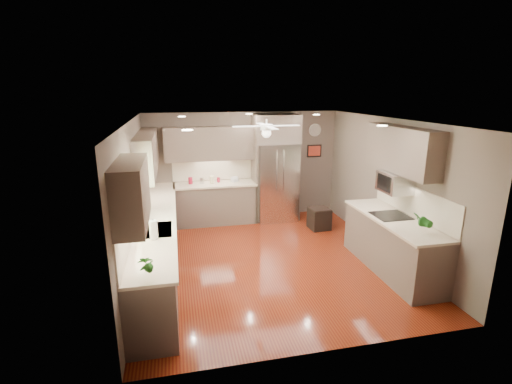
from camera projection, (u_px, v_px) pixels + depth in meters
name	position (u px, v px, depth m)	size (l,w,h in m)	color
floor	(270.00, 260.00, 6.72)	(5.00, 5.00, 0.00)	#53130B
ceiling	(271.00, 120.00, 6.06)	(5.00, 5.00, 0.00)	white
wall_back	(244.00, 166.00, 8.74)	(4.50, 4.50, 0.00)	#63554C
wall_front	(328.00, 254.00, 4.04)	(4.50, 4.50, 0.00)	#63554C
wall_left	(134.00, 202.00, 5.92)	(5.00, 5.00, 0.00)	#63554C
wall_right	(388.00, 187.00, 6.86)	(5.00, 5.00, 0.00)	#63554C
canister_a	(190.00, 181.00, 8.30)	(0.09, 0.09, 0.15)	maroon
canister_b	(202.00, 181.00, 8.33)	(0.09, 0.09, 0.14)	silver
canister_c	(212.00, 180.00, 8.34)	(0.10, 0.10, 0.17)	beige
canister_d	(218.00, 180.00, 8.45)	(0.07, 0.07, 0.11)	maroon
soap_bottle	(146.00, 215.00, 5.99)	(0.08, 0.09, 0.18)	white
potted_plant_left	(145.00, 264.00, 4.12)	(0.17, 0.12, 0.33)	#1C5B1A
potted_plant_right	(421.00, 221.00, 5.46)	(0.20, 0.16, 0.36)	#1C5B1A
bowl	(235.00, 181.00, 8.50)	(0.22, 0.22, 0.05)	beige
left_run	(157.00, 241.00, 6.33)	(0.65, 4.70, 1.45)	brown
back_run	(215.00, 202.00, 8.52)	(1.85, 0.65, 1.45)	brown
uppers	(221.00, 153.00, 6.74)	(4.50, 4.70, 0.95)	brown
window	(131.00, 192.00, 5.38)	(0.05, 1.12, 0.92)	#BFF2B2
sink	(155.00, 232.00, 5.61)	(0.50, 0.70, 0.32)	silver
refrigerator	(276.00, 170.00, 8.58)	(1.06, 0.75, 2.45)	silver
right_run	(392.00, 243.00, 6.24)	(0.70, 2.20, 1.45)	brown
microwave	(395.00, 182.00, 6.23)	(0.43, 0.55, 0.34)	silver
ceiling_fan	(266.00, 129.00, 6.38)	(1.18, 1.18, 0.32)	white
recessed_lights	(263.00, 119.00, 6.43)	(2.84, 3.14, 0.01)	white
wall_clock	(315.00, 130.00, 8.88)	(0.30, 0.03, 0.30)	white
framed_print	(314.00, 151.00, 9.01)	(0.36, 0.03, 0.30)	black
stool	(319.00, 218.00, 8.19)	(0.45, 0.45, 0.49)	black
paper_towel	(154.00, 230.00, 5.21)	(0.11, 0.11, 0.29)	white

